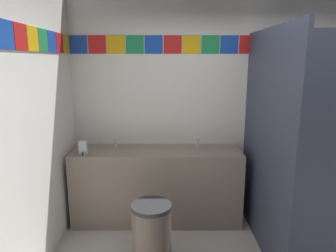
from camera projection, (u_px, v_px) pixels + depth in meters
name	position (u px, v px, depth m)	size (l,w,h in m)	color
wall_back	(226.00, 100.00, 3.80)	(3.84, 0.09, 2.89)	white
vanity_counter	(157.00, 184.00, 3.70)	(2.00, 0.55, 0.89)	gray
faucet_left	(116.00, 144.00, 3.69)	(0.04, 0.10, 0.14)	silver
faucet_right	(198.00, 144.00, 3.69)	(0.04, 0.10, 0.14)	silver
soap_dispenser	(83.00, 147.00, 3.44)	(0.09, 0.09, 0.16)	#B7BABF
stall_divider	(291.00, 150.00, 2.81)	(0.92, 1.56, 2.25)	#33384C
toilet	(299.00, 200.00, 3.62)	(0.39, 0.49, 0.74)	white
trash_bin	(152.00, 232.00, 2.96)	(0.39, 0.39, 0.60)	brown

